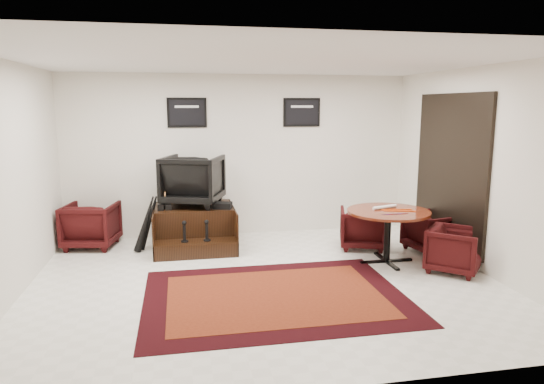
{
  "coord_description": "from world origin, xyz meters",
  "views": [
    {
      "loc": [
        -1.05,
        -5.93,
        2.27
      ],
      "look_at": [
        0.26,
        0.9,
        1.02
      ],
      "focal_mm": 32.0,
      "sensor_mm": 36.0,
      "label": 1
    }
  ],
  "objects_px": {
    "meeting_table": "(388,217)",
    "table_chair_back": "(362,226)",
    "shine_podium": "(195,228)",
    "table_chair_corner": "(455,248)",
    "armchair_side": "(91,223)",
    "table_chair_window": "(431,230)",
    "shine_chair": "(193,178)"
  },
  "relations": [
    {
      "from": "meeting_table",
      "to": "shine_podium",
      "type": "bearing_deg",
      "value": 153.15
    },
    {
      "from": "armchair_side",
      "to": "table_chair_corner",
      "type": "bearing_deg",
      "value": 167.32
    },
    {
      "from": "meeting_table",
      "to": "armchair_side",
      "type": "bearing_deg",
      "value": 159.46
    },
    {
      "from": "table_chair_corner",
      "to": "table_chair_back",
      "type": "bearing_deg",
      "value": 73.46
    },
    {
      "from": "shine_chair",
      "to": "table_chair_corner",
      "type": "relative_size",
      "value": 1.33
    },
    {
      "from": "shine_podium",
      "to": "table_chair_corner",
      "type": "relative_size",
      "value": 1.9
    },
    {
      "from": "shine_podium",
      "to": "table_chair_corner",
      "type": "height_order",
      "value": "table_chair_corner"
    },
    {
      "from": "shine_podium",
      "to": "table_chair_back",
      "type": "height_order",
      "value": "table_chair_back"
    },
    {
      "from": "shine_podium",
      "to": "armchair_side",
      "type": "relative_size",
      "value": 1.64
    },
    {
      "from": "armchair_side",
      "to": "table_chair_window",
      "type": "height_order",
      "value": "armchair_side"
    },
    {
      "from": "table_chair_back",
      "to": "shine_podium",
      "type": "bearing_deg",
      "value": 4.35
    },
    {
      "from": "meeting_table",
      "to": "table_chair_window",
      "type": "height_order",
      "value": "meeting_table"
    },
    {
      "from": "meeting_table",
      "to": "table_chair_back",
      "type": "xyz_separation_m",
      "value": [
        -0.08,
        0.77,
        -0.33
      ]
    },
    {
      "from": "table_chair_back",
      "to": "table_chair_window",
      "type": "height_order",
      "value": "table_chair_back"
    },
    {
      "from": "shine_chair",
      "to": "table_chair_corner",
      "type": "bearing_deg",
      "value": 167.98
    },
    {
      "from": "shine_chair",
      "to": "meeting_table",
      "type": "bearing_deg",
      "value": 169.9
    },
    {
      "from": "shine_chair",
      "to": "meeting_table",
      "type": "xyz_separation_m",
      "value": [
        2.73,
        -1.52,
        -0.43
      ]
    },
    {
      "from": "meeting_table",
      "to": "table_chair_back",
      "type": "relative_size",
      "value": 1.67
    },
    {
      "from": "shine_chair",
      "to": "armchair_side",
      "type": "height_order",
      "value": "shine_chair"
    },
    {
      "from": "shine_chair",
      "to": "armchair_side",
      "type": "bearing_deg",
      "value": 14.85
    },
    {
      "from": "shine_podium",
      "to": "shine_chair",
      "type": "height_order",
      "value": "shine_chair"
    },
    {
      "from": "shine_podium",
      "to": "table_chair_window",
      "type": "xyz_separation_m",
      "value": [
        3.64,
        -1.0,
        0.04
      ]
    },
    {
      "from": "shine_podium",
      "to": "table_chair_window",
      "type": "bearing_deg",
      "value": -15.39
    },
    {
      "from": "shine_podium",
      "to": "table_chair_back",
      "type": "xyz_separation_m",
      "value": [
        2.65,
        -0.61,
        0.06
      ]
    },
    {
      "from": "shine_chair",
      "to": "table_chair_window",
      "type": "xyz_separation_m",
      "value": [
        3.64,
        -1.14,
        -0.76
      ]
    },
    {
      "from": "table_chair_back",
      "to": "table_chair_window",
      "type": "xyz_separation_m",
      "value": [
        0.99,
        -0.39,
        -0.01
      ]
    },
    {
      "from": "table_chair_back",
      "to": "table_chair_corner",
      "type": "height_order",
      "value": "table_chair_back"
    },
    {
      "from": "shine_podium",
      "to": "table_chair_corner",
      "type": "bearing_deg",
      "value": -29.33
    },
    {
      "from": "shine_podium",
      "to": "table_chair_window",
      "type": "relative_size",
      "value": 1.89
    },
    {
      "from": "meeting_table",
      "to": "table_chair_back",
      "type": "bearing_deg",
      "value": 95.98
    },
    {
      "from": "shine_chair",
      "to": "table_chair_window",
      "type": "height_order",
      "value": "shine_chair"
    },
    {
      "from": "table_chair_corner",
      "to": "meeting_table",
      "type": "bearing_deg",
      "value": 94.54
    }
  ]
}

